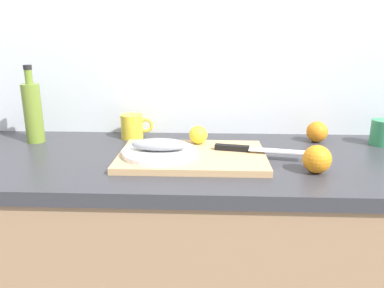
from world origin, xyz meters
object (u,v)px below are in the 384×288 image
(cutting_board, at_px, (192,156))
(white_plate, at_px, (160,152))
(chef_knife, at_px, (248,149))
(coffee_mug_0, at_px, (384,132))
(fish_fillet, at_px, (160,144))
(coffee_mug_1, at_px, (133,126))
(olive_oil_bottle, at_px, (33,112))
(orange_0, at_px, (317,132))
(lemon_0, at_px, (198,135))

(cutting_board, bearing_deg, white_plate, -168.88)
(chef_knife, relative_size, coffee_mug_0, 2.31)
(fish_fillet, xyz_separation_m, chef_knife, (0.28, 0.04, -0.02))
(white_plate, relative_size, coffee_mug_1, 1.91)
(olive_oil_bottle, bearing_deg, orange_0, 2.44)
(cutting_board, distance_m, orange_0, 0.50)
(chef_knife, relative_size, orange_0, 3.82)
(orange_0, bearing_deg, coffee_mug_1, 178.15)
(coffee_mug_1, bearing_deg, white_plate, -62.43)
(fish_fillet, height_order, orange_0, orange_0)
(white_plate, relative_size, orange_0, 3.08)
(fish_fillet, relative_size, olive_oil_bottle, 0.63)
(coffee_mug_0, xyz_separation_m, orange_0, (-0.23, 0.03, -0.01))
(cutting_board, bearing_deg, fish_fillet, -168.88)
(white_plate, xyz_separation_m, coffee_mug_1, (-0.14, 0.26, 0.02))
(olive_oil_bottle, xyz_separation_m, coffee_mug_1, (0.35, 0.07, -0.07))
(lemon_0, relative_size, orange_0, 0.82)
(coffee_mug_0, bearing_deg, chef_knife, -161.53)
(chef_knife, bearing_deg, lemon_0, 163.26)
(coffee_mug_0, relative_size, orange_0, 1.65)
(coffee_mug_0, height_order, coffee_mug_1, same)
(cutting_board, xyz_separation_m, coffee_mug_0, (0.67, 0.19, 0.04))
(white_plate, xyz_separation_m, chef_knife, (0.28, 0.04, 0.00))
(fish_fillet, relative_size, lemon_0, 2.80)
(orange_0, bearing_deg, fish_fillet, -156.44)
(fish_fillet, bearing_deg, olive_oil_bottle, 158.04)
(cutting_board, distance_m, chef_knife, 0.18)
(fish_fillet, bearing_deg, coffee_mug_0, 15.12)
(cutting_board, bearing_deg, lemon_0, 81.11)
(coffee_mug_1, xyz_separation_m, orange_0, (0.68, -0.02, -0.01))
(lemon_0, bearing_deg, olive_oil_bottle, 173.66)
(olive_oil_bottle, bearing_deg, cutting_board, -16.78)
(orange_0, bearing_deg, chef_knife, -144.11)
(chef_knife, height_order, olive_oil_bottle, olive_oil_bottle)
(lemon_0, xyz_separation_m, orange_0, (0.43, 0.11, -0.01))
(white_plate, bearing_deg, fish_fillet, -90.00)
(coffee_mug_0, distance_m, orange_0, 0.23)
(cutting_board, height_order, fish_fillet, fish_fillet)
(cutting_board, relative_size, fish_fillet, 2.61)
(cutting_board, distance_m, coffee_mug_0, 0.70)
(white_plate, height_order, chef_knife, chef_knife)
(chef_knife, distance_m, orange_0, 0.33)
(cutting_board, bearing_deg, coffee_mug_1, 134.22)
(chef_knife, bearing_deg, coffee_mug_1, 163.28)
(chef_knife, xyz_separation_m, coffee_mug_1, (-0.41, 0.22, 0.02))
(white_plate, height_order, coffee_mug_0, coffee_mug_0)
(white_plate, relative_size, fish_fillet, 1.33)
(coffee_mug_0, bearing_deg, coffee_mug_1, 176.74)
(cutting_board, bearing_deg, orange_0, 26.05)
(white_plate, xyz_separation_m, olive_oil_bottle, (-0.48, 0.19, 0.09))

